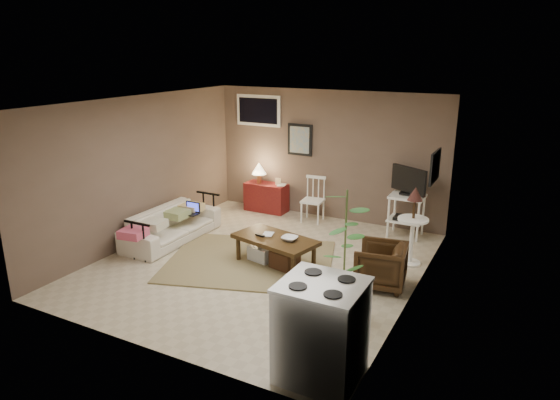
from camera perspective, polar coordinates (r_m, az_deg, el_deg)
The scene contains 20 objects.
floor at distance 7.58m, azimuth -2.18°, elevation -7.25°, with size 5.00×5.00×0.00m, color #C1B293.
art_back at distance 9.51m, azimuth 2.29°, elevation 6.89°, with size 0.50×0.03×0.60m, color black.
art_right at distance 7.32m, azimuth 17.31°, elevation 3.67°, with size 0.03×0.60×0.45m, color black.
window at distance 9.85m, azimuth -2.48°, elevation 10.18°, with size 0.96×0.03×0.60m, color white.
rug at distance 7.64m, azimuth -3.43°, elevation -6.95°, with size 2.45×1.96×0.02m, color olive.
coffee_table at distance 7.41m, azimuth -0.61°, elevation -5.61°, with size 1.35×0.90×0.47m.
sofa at distance 8.53m, azimuth -12.30°, elevation -2.23°, with size 1.85×0.54×0.72m, color silver.
sofa_pillows at distance 8.32m, azimuth -13.03°, elevation -2.16°, with size 0.36×1.76×0.12m, color beige, non-canonical shape.
sofa_end_rails at distance 8.48m, azimuth -11.72°, elevation -2.67°, with size 0.50×1.85×0.62m, color black, non-canonical shape.
laptop at distance 8.62m, azimuth -10.09°, elevation -1.14°, with size 0.28×0.21×0.19m.
red_console at distance 9.87m, azimuth -1.65°, elevation 0.64°, with size 0.84×0.37×0.97m.
spindle_chair at distance 9.28m, azimuth 3.79°, elevation -0.09°, with size 0.41×0.41×0.84m.
tv_stand at distance 8.70m, azimuth 14.31°, elevation -0.02°, with size 0.66×0.47×1.22m.
side_table at distance 7.55m, azimuth 15.00°, elevation -1.89°, with size 0.45×0.45×1.20m.
armchair at distance 6.90m, azimuth 11.45°, elevation -7.10°, with size 0.64×0.60×0.66m, color black.
potted_plant at distance 5.92m, azimuth 7.43°, elevation -5.57°, with size 0.40×0.40×1.59m.
stove at distance 4.96m, azimuth 4.74°, elevation -14.64°, with size 0.78×0.72×1.02m.
bowl at distance 7.20m, azimuth 1.11°, elevation -3.77°, with size 0.23×0.06×0.23m, color #3A250F.
book_table at distance 7.43m, azimuth -1.95°, elevation -3.21°, with size 0.15×0.02×0.20m, color #3A250F.
book_console at distance 9.66m, azimuth -0.26°, elevation 2.31°, with size 0.16×0.02×0.21m, color #3A250F.
Camera 1 is at (3.46, -5.99, 3.09)m, focal length 32.00 mm.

